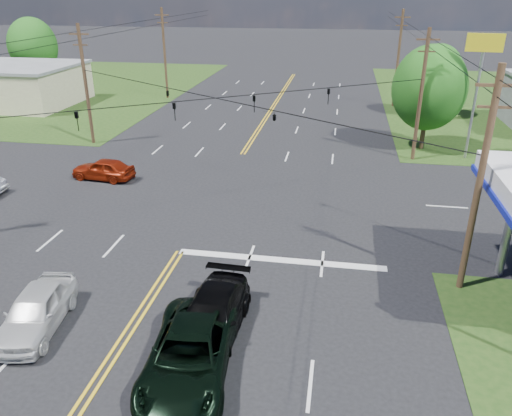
% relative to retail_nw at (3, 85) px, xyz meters
% --- Properties ---
extents(ground, '(280.00, 280.00, 0.00)m').
position_rel_retail_nw_xyz_m(ground, '(30.00, -22.00, -2.00)').
color(ground, black).
rests_on(ground, ground).
extents(grass_nw, '(46.00, 48.00, 0.03)m').
position_rel_retail_nw_xyz_m(grass_nw, '(-5.00, 10.00, -2.00)').
color(grass_nw, '#1C3912').
rests_on(grass_nw, ground).
extents(stop_bar, '(10.00, 0.50, 0.02)m').
position_rel_retail_nw_xyz_m(stop_bar, '(35.00, -30.00, -2.00)').
color(stop_bar, silver).
rests_on(stop_bar, ground).
extents(retail_nw, '(16.00, 11.00, 4.00)m').
position_rel_retail_nw_xyz_m(retail_nw, '(0.00, 0.00, 0.00)').
color(retail_nw, '#BEB48E').
rests_on(retail_nw, ground).
extents(pole_se, '(1.60, 0.28, 9.50)m').
position_rel_retail_nw_xyz_m(pole_se, '(43.00, -31.00, 2.92)').
color(pole_se, '#482A1E').
rests_on(pole_se, ground).
extents(pole_nw, '(1.60, 0.28, 9.50)m').
position_rel_retail_nw_xyz_m(pole_nw, '(17.00, -13.00, 2.92)').
color(pole_nw, '#482A1E').
rests_on(pole_nw, ground).
extents(pole_ne, '(1.60, 0.28, 9.50)m').
position_rel_retail_nw_xyz_m(pole_ne, '(43.00, -13.00, 2.92)').
color(pole_ne, '#482A1E').
rests_on(pole_ne, ground).
extents(pole_left_far, '(1.60, 0.28, 10.00)m').
position_rel_retail_nw_xyz_m(pole_left_far, '(17.00, 6.00, 3.17)').
color(pole_left_far, '#482A1E').
rests_on(pole_left_far, ground).
extents(pole_right_far, '(1.60, 0.28, 10.00)m').
position_rel_retail_nw_xyz_m(pole_right_far, '(43.00, 6.00, 3.17)').
color(pole_right_far, '#482A1E').
rests_on(pole_right_far, ground).
extents(span_wire_signals, '(26.00, 18.00, 1.13)m').
position_rel_retail_nw_xyz_m(span_wire_signals, '(30.00, -22.00, 4.00)').
color(span_wire_signals, black).
rests_on(span_wire_signals, ground).
extents(power_lines, '(26.04, 100.00, 0.64)m').
position_rel_retail_nw_xyz_m(power_lines, '(30.00, -24.00, 6.60)').
color(power_lines, black).
rests_on(power_lines, ground).
extents(tree_right_a, '(5.70, 5.70, 8.18)m').
position_rel_retail_nw_xyz_m(tree_right_a, '(44.00, -10.00, 2.87)').
color(tree_right_a, '#482A1E').
rests_on(tree_right_a, ground).
extents(tree_right_b, '(4.94, 4.94, 7.09)m').
position_rel_retail_nw_xyz_m(tree_right_b, '(46.50, 2.00, 2.22)').
color(tree_right_b, '#482A1E').
rests_on(tree_right_b, ground).
extents(tree_far_l, '(6.08, 6.08, 8.72)m').
position_rel_retail_nw_xyz_m(tree_far_l, '(-2.00, 10.00, 3.19)').
color(tree_far_l, '#482A1E').
rests_on(tree_far_l, ground).
extents(pickup_dkgreen, '(3.21, 6.09, 1.63)m').
position_rel_retail_nw_xyz_m(pickup_dkgreen, '(32.96, -38.12, -1.18)').
color(pickup_dkgreen, black).
rests_on(pickup_dkgreen, ground).
extents(suv_black, '(2.40, 5.48, 1.57)m').
position_rel_retail_nw_xyz_m(suv_black, '(33.16, -35.97, -1.22)').
color(suv_black, black).
rests_on(suv_black, ground).
extents(pickup_white, '(2.47, 4.83, 1.57)m').
position_rel_retail_nw_xyz_m(pickup_white, '(26.50, -36.70, -1.21)').
color(pickup_white, silver).
rests_on(pickup_white, ground).
extents(sedan_red, '(4.39, 2.12, 1.44)m').
position_rel_retail_nw_xyz_m(sedan_red, '(21.75, -21.00, -1.28)').
color(sedan_red, maroon).
rests_on(sedan_red, ground).
extents(polesign_ne, '(2.50, 0.53, 9.08)m').
position_rel_retail_nw_xyz_m(polesign_ne, '(47.00, -12.00, 5.21)').
color(polesign_ne, '#A5A5AA').
rests_on(polesign_ne, ground).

